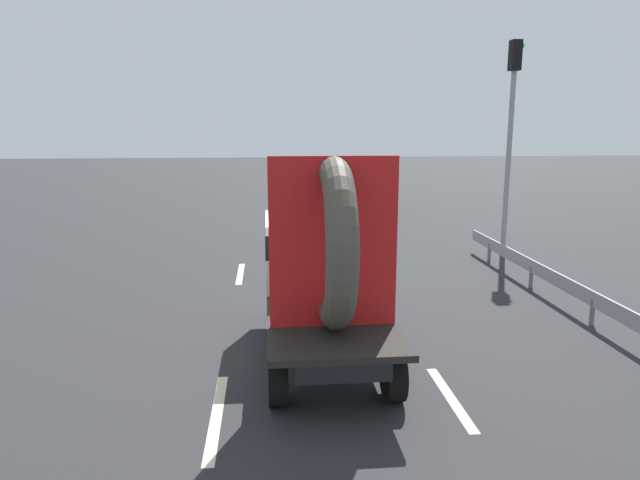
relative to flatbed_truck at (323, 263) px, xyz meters
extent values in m
plane|color=#28282B|center=(-0.12, 0.32, -1.62)|extent=(120.00, 120.00, 0.00)
cylinder|color=black|center=(-0.85, 0.97, -1.22)|extent=(0.28, 0.81, 0.81)
cylinder|color=black|center=(0.85, 0.97, -1.22)|extent=(0.28, 0.81, 0.81)
cylinder|color=black|center=(-0.85, -2.00, -1.22)|extent=(0.28, 0.81, 0.81)
cylinder|color=black|center=(0.85, -2.00, -1.22)|extent=(0.28, 0.81, 0.81)
cube|color=black|center=(0.00, -0.44, -0.81)|extent=(1.30, 4.81, 0.25)
cube|color=silver|center=(0.00, 0.97, -0.01)|extent=(2.00, 1.99, 1.35)
cube|color=black|center=(0.00, 0.92, 0.29)|extent=(2.02, 1.89, 0.44)
cube|color=black|center=(0.00, -1.44, -0.64)|extent=(2.00, 2.82, 0.10)
cube|color=black|center=(0.00, -0.08, -0.04)|extent=(1.80, 0.08, 1.10)
torus|color=#474238|center=(0.00, -1.59, 0.69)|extent=(0.45, 2.55, 2.55)
cube|color=red|center=(0.00, -1.59, 0.69)|extent=(1.90, 0.03, 2.55)
cylinder|color=black|center=(2.66, 18.68, -1.30)|extent=(0.23, 0.66, 0.66)
cylinder|color=black|center=(4.26, 18.68, -1.30)|extent=(0.23, 0.66, 0.66)
cylinder|color=black|center=(2.66, 15.92, -1.30)|extent=(0.23, 0.66, 0.66)
cylinder|color=black|center=(4.26, 15.92, -1.30)|extent=(0.23, 0.66, 0.66)
cube|color=#33723F|center=(3.46, 17.30, -1.01)|extent=(1.85, 4.32, 0.57)
cube|color=black|center=(3.46, 17.20, -0.47)|extent=(1.66, 2.42, 0.51)
cylinder|color=gray|center=(6.63, 7.76, 1.18)|extent=(0.16, 0.16, 5.62)
cube|color=black|center=(6.63, 7.76, 4.44)|extent=(0.30, 0.36, 0.90)
sphere|color=#19D833|center=(6.80, 7.76, 4.72)|extent=(0.20, 0.20, 0.20)
cube|color=gray|center=(5.59, 2.17, -1.07)|extent=(0.06, 11.02, 0.32)
cylinder|color=slate|center=(5.59, 0.80, -1.35)|extent=(0.10, 0.10, 0.55)
cylinder|color=slate|center=(5.59, 3.55, -1.35)|extent=(0.10, 0.10, 0.55)
cylinder|color=slate|center=(5.59, 6.31, -1.35)|extent=(0.10, 0.10, 0.55)
cube|color=beige|center=(-1.73, -2.26, -1.62)|extent=(0.16, 2.52, 0.01)
cube|color=beige|center=(-1.73, 5.55, -1.62)|extent=(0.16, 2.22, 0.01)
cube|color=beige|center=(1.73, -2.05, -1.62)|extent=(0.16, 2.07, 0.01)
cube|color=beige|center=(1.73, 5.57, -1.62)|extent=(0.16, 2.86, 0.01)
camera|label=1|loc=(-0.96, -9.79, 2.42)|focal=32.23mm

